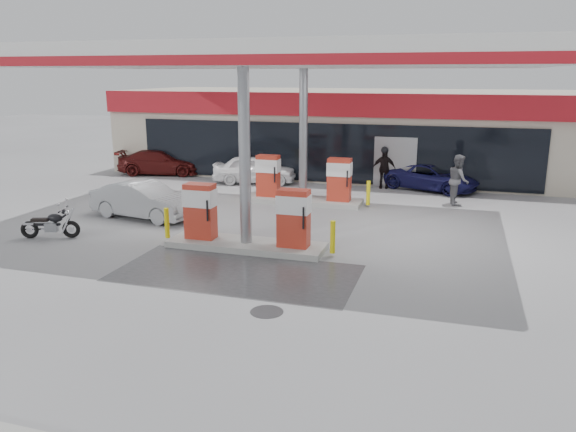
% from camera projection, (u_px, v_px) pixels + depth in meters
% --- Properties ---
extents(ground, '(90.00, 90.00, 0.00)m').
position_uv_depth(ground, '(218.00, 271.00, 14.10)').
color(ground, gray).
rests_on(ground, ground).
extents(wet_patch, '(6.00, 3.00, 0.00)m').
position_uv_depth(wet_patch, '(236.00, 273.00, 13.96)').
color(wet_patch, '#4C4C4F').
rests_on(wet_patch, ground).
extents(drain_cover, '(0.70, 0.70, 0.01)m').
position_uv_depth(drain_cover, '(267.00, 312.00, 11.68)').
color(drain_cover, '#38383A').
rests_on(drain_cover, ground).
extents(store_building, '(22.00, 8.22, 4.00)m').
position_uv_depth(store_building, '(345.00, 131.00, 28.37)').
color(store_building, '#BCB29D').
rests_on(store_building, ground).
extents(canopy, '(16.00, 10.02, 5.51)m').
position_uv_depth(canopy, '(278.00, 58.00, 17.43)').
color(canopy, silver).
rests_on(canopy, ground).
extents(pump_island_near, '(5.14, 1.30, 1.78)m').
position_uv_depth(pump_island_near, '(246.00, 224.00, 15.78)').
color(pump_island_near, '#9E9E99').
rests_on(pump_island_near, ground).
extents(pump_island_far, '(5.14, 1.30, 1.78)m').
position_uv_depth(pump_island_far, '(303.00, 185.00, 21.34)').
color(pump_island_far, '#9E9E99').
rests_on(pump_island_far, ground).
extents(parked_motorcycle, '(1.71, 0.82, 0.91)m').
position_uv_depth(parked_motorcycle, '(51.00, 225.00, 16.82)').
color(parked_motorcycle, black).
rests_on(parked_motorcycle, ground).
extents(sedan_white, '(3.94, 2.22, 1.26)m').
position_uv_depth(sedan_white, '(255.00, 169.00, 25.22)').
color(sedan_white, white).
rests_on(sedan_white, ground).
extents(attendant, '(0.87, 1.03, 1.90)m').
position_uv_depth(attendant, '(458.00, 180.00, 21.04)').
color(attendant, slate).
rests_on(attendant, ground).
extents(hatchback_silver, '(3.96, 1.95, 1.25)m').
position_uv_depth(hatchback_silver, '(144.00, 200.00, 19.14)').
color(hatchback_silver, '#979A9E').
rests_on(hatchback_silver, ground).
extents(parked_car_left, '(4.36, 2.52, 1.19)m').
position_uv_depth(parked_car_left, '(160.00, 162.00, 27.45)').
color(parked_car_left, '#4D1211').
rests_on(parked_car_left, ground).
extents(parked_car_right, '(4.32, 3.06, 1.09)m').
position_uv_depth(parked_car_right, '(432.00, 177.00, 23.79)').
color(parked_car_right, '#181850').
rests_on(parked_car_right, ground).
extents(biker_walking, '(1.03, 0.52, 1.69)m').
position_uv_depth(biker_walking, '(384.00, 169.00, 24.10)').
color(biker_walking, black).
rests_on(biker_walking, ground).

